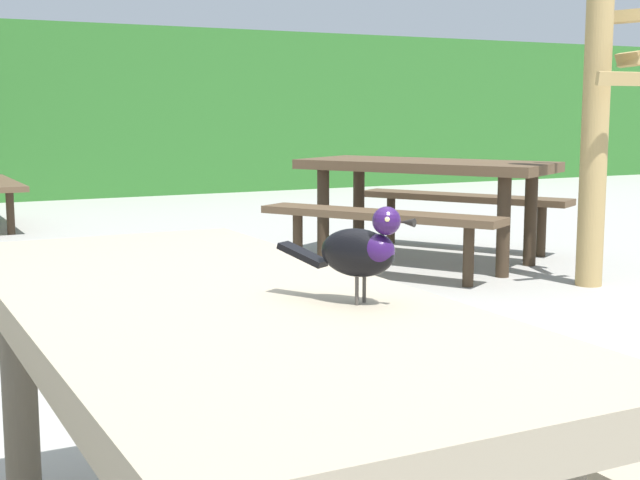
% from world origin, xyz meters
% --- Properties ---
extents(picnic_table_foreground, '(1.69, 1.80, 0.74)m').
position_xyz_m(picnic_table_foreground, '(-0.35, -0.05, 0.56)').
color(picnic_table_foreground, gray).
rests_on(picnic_table_foreground, ground).
extents(bird_grackle, '(0.17, 0.26, 0.18)m').
position_xyz_m(bird_grackle, '(-0.14, -0.28, 0.84)').
color(bird_grackle, black).
rests_on(bird_grackle, picnic_table_foreground).
extents(picnic_table_mid_left, '(2.32, 2.33, 0.74)m').
position_xyz_m(picnic_table_mid_left, '(2.69, 3.71, 0.56)').
color(picnic_table_mid_left, brown).
rests_on(picnic_table_mid_left, ground).
extents(stalk_post_right_side, '(0.56, 0.57, 2.05)m').
position_xyz_m(stalk_post_right_side, '(3.13, 2.48, 1.05)').
color(stalk_post_right_side, tan).
rests_on(stalk_post_right_side, ground).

